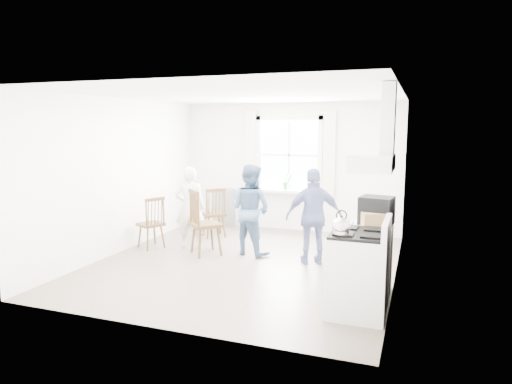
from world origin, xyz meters
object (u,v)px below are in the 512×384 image
Objects in this scene: windsor_chair_b at (199,215)px; person_mid at (250,210)px; low_cabinet at (371,259)px; person_right at (314,216)px; windsor_chair_c at (153,217)px; person_left at (190,208)px; stereo_stack at (376,210)px; windsor_chair_a at (215,207)px; gas_stove at (359,272)px.

person_mid is (0.78, 0.35, 0.08)m from windsor_chair_b.
person_right reaches higher than low_cabinet.
person_left is (0.57, 0.27, 0.16)m from windsor_chair_c.
stereo_stack reaches higher than windsor_chair_a.
stereo_stack is 3.03m from windsor_chair_b.
stereo_stack is at bearing 138.44° from person_left.
windsor_chair_c is 0.66m from person_left.
stereo_stack is 0.30× the size of person_mid.
windsor_chair_a reaches higher than low_cabinet.
windsor_chair_a is at bearing -47.34° from person_right.
person_left is (-3.26, 1.11, -0.35)m from stereo_stack.
person_left is at bearing -26.85° from person_right.
windsor_chair_b is (-2.80, 1.51, 0.19)m from gas_stove.
person_mid reaches higher than low_cabinet.
windsor_chair_c is at bearing 156.78° from gas_stove.
gas_stove is 0.74× the size of person_mid.
gas_stove is 1.01× the size of windsor_chair_b.
person_right reaches higher than windsor_chair_c.
person_left is (-0.35, 0.36, 0.05)m from windsor_chair_b.
person_left is (-3.22, 1.17, 0.27)m from low_cabinet.
windsor_chair_a is 1.20m from windsor_chair_b.
person_left reaches higher than windsor_chair_c.
windsor_chair_b reaches higher than windsor_chair_a.
gas_stove is at bearing -41.41° from windsor_chair_a.
low_cabinet is at bearing 137.35° from person_left.
stereo_stack reaches higher than gas_stove.
low_cabinet is 0.81× the size of windsor_chair_b.
windsor_chair_b is at bearing 151.57° from gas_stove.
person_mid is at bearing -30.89° from person_right.
person_mid is at bearing 24.46° from windsor_chair_b.
windsor_chair_c is 0.64× the size of person_left.
person_left reaches higher than low_cabinet.
person_mid is at bearing 137.21° from gas_stove.
gas_stove is 2.51× the size of stereo_stack.
person_right is (2.24, -0.16, 0.03)m from person_left.
stereo_stack is 3.96m from windsor_chair_c.
windsor_chair_b is at bearing -16.84° from person_right.
stereo_stack is 0.46× the size of windsor_chair_a.
stereo_stack is 0.49× the size of windsor_chair_c.
person_mid is at bearing 157.27° from person_left.
stereo_stack reaches higher than windsor_chair_b.
windsor_chair_a is at bearing 148.53° from stereo_stack.
person_right is at bearing 5.92° from windsor_chair_b.
person_left is at bearing 25.40° from windsor_chair_c.
person_left is (-3.15, 1.87, 0.24)m from gas_stove.
person_right is at bearing 118.00° from gas_stove.
stereo_stack is (0.04, 0.06, 0.63)m from low_cabinet.
windsor_chair_b is at bearing 40.72° from person_mid.
person_mid is (1.70, 0.27, 0.20)m from windsor_chair_c.
low_cabinet is 0.59× the size of person_mid.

